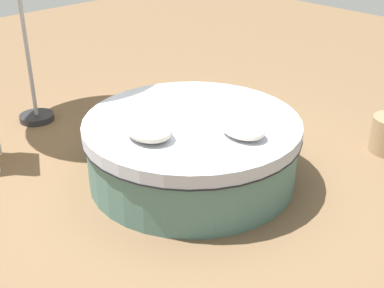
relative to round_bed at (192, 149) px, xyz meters
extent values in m
plane|color=brown|center=(0.00, 0.00, -0.34)|extent=(16.00, 16.00, 0.00)
cylinder|color=#4C726B|center=(0.00, 0.00, -0.08)|extent=(2.14, 2.14, 0.53)
cylinder|color=black|center=(0.00, 0.00, 0.19)|extent=(2.22, 2.22, 0.01)
cylinder|color=#B2B7C6|center=(0.00, 0.00, 0.26)|extent=(2.21, 2.21, 0.14)
ellipsoid|color=beige|center=(0.01, -0.57, 0.41)|extent=(0.48, 0.39, 0.15)
ellipsoid|color=silver|center=(0.59, 0.09, 0.40)|extent=(0.46, 0.34, 0.15)
cylinder|color=#262628|center=(-2.47, -0.44, -0.30)|extent=(0.44, 0.44, 0.08)
cylinder|color=#99999E|center=(-2.47, -0.44, 0.92)|extent=(0.05, 0.05, 2.53)
camera|label=1|loc=(3.48, -3.35, 2.54)|focal=49.59mm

